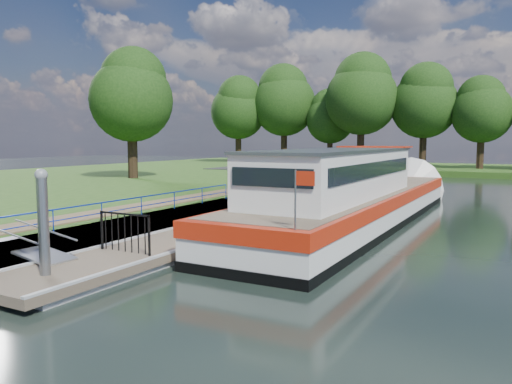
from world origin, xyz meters
The scene contains 17 objects.
ground centered at (0.00, 0.00, 0.00)m, with size 160.00×160.00×0.00m, color black.
riverbank centered at (-18.00, 15.00, 0.39)m, with size 32.00×90.00×0.78m, color #254914.
bank_edge centered at (-2.55, 15.00, 0.39)m, with size 1.10×90.00×0.78m, color #473D2D.
footpath centered at (-4.40, 8.00, 0.80)m, with size 1.60×40.00×0.05m, color brown.
carpark centered at (-11.00, 38.00, 0.81)m, with size 14.00×12.00×0.06m, color black.
blue_fence centered at (-2.75, 3.00, 1.31)m, with size 0.04×18.04×0.72m.
pontoon centered at (0.00, 13.00, 0.18)m, with size 2.50×30.00×0.56m.
mooring_piles centered at (0.00, 13.00, 1.28)m, with size 0.30×27.30×3.55m.
gangway centered at (-1.85, 0.50, 0.63)m, with size 2.58×1.00×0.92m.
gate_panel centered at (0.00, 2.20, 1.15)m, with size 1.85×0.05×1.15m.
barge centered at (3.60, 12.82, 1.09)m, with size 4.36×21.15×4.78m.
horizon_trees centered at (-1.61, 48.68, 7.95)m, with size 54.38×10.03×12.87m.
bank_tree_a centered at (-15.99, 20.08, 7.02)m, with size 6.12×6.12×9.72m.
car_a centered at (-6.79, 36.39, 1.42)m, with size 1.37×3.41×1.16m, color #999999.
car_b centered at (-11.44, 35.88, 1.49)m, with size 1.39×4.00×1.32m, color #999999.
car_c centered at (-14.95, 35.84, 1.39)m, with size 1.55×3.82×1.11m, color #999999.
car_d centered at (-7.70, 39.66, 1.48)m, with size 2.14×4.64×1.29m, color #999999.
Camera 1 is at (10.05, -8.32, 3.62)m, focal length 35.00 mm.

